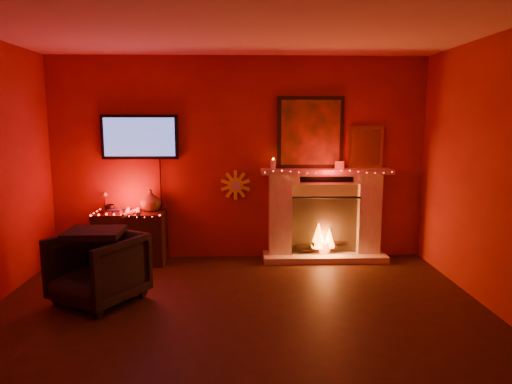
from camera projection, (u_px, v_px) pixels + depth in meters
room at (237, 186)px, 3.64m from camera, size 5.00×5.00×5.00m
fireplace at (324, 206)px, 6.14m from camera, size 1.72×0.40×2.18m
tv at (140, 137)px, 5.98m from camera, size 1.00×0.07×1.24m
sunburst_clock at (235, 185)px, 6.14m from camera, size 0.40×0.03×0.40m
console_table at (132, 234)px, 5.98m from camera, size 0.90×0.59×0.97m
armchair at (98, 268)px, 4.69m from camera, size 1.07×1.08×0.72m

